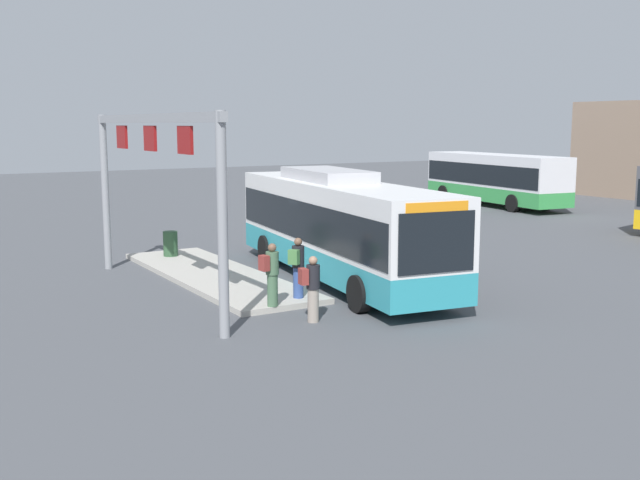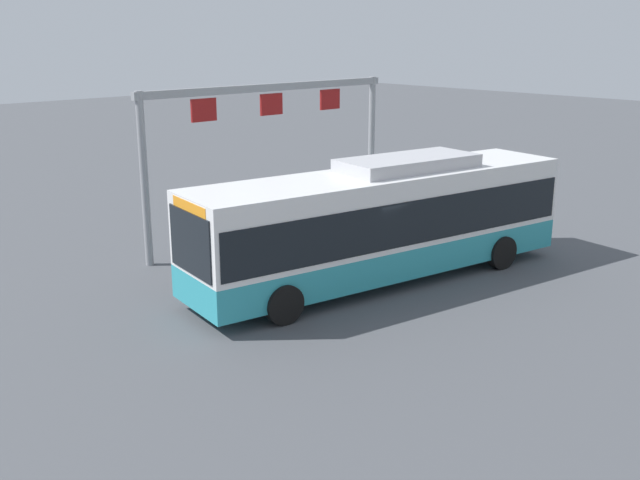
{
  "view_description": "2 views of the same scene",
  "coord_description": "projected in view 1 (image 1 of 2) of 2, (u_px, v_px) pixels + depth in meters",
  "views": [
    {
      "loc": [
        19.53,
        -12.49,
        4.88
      ],
      "look_at": [
        1.72,
        -1.72,
        1.64
      ],
      "focal_mm": 41.79,
      "sensor_mm": 36.0,
      "label": 1
    },
    {
      "loc": [
        14.87,
        13.42,
        6.86
      ],
      "look_at": [
        1.93,
        -0.49,
        1.45
      ],
      "focal_mm": 41.54,
      "sensor_mm": 36.0,
      "label": 2
    }
  ],
  "objects": [
    {
      "name": "bus_background_right",
      "position": [
        495.0,
        176.0,
        45.01
      ],
      "size": [
        11.12,
        3.78,
        3.1
      ],
      "rotation": [
        0.0,
        0.0,
        3.02
      ],
      "color": "green",
      "rests_on": "ground"
    },
    {
      "name": "trash_bin",
      "position": [
        170.0,
        244.0,
        26.94
      ],
      "size": [
        0.52,
        0.52,
        0.9
      ],
      "primitive_type": "cylinder",
      "color": "#2D5133",
      "rests_on": "platform_curb"
    },
    {
      "name": "platform_curb",
      "position": [
        215.0,
        275.0,
        23.92
      ],
      "size": [
        10.0,
        2.8,
        0.16
      ],
      "primitive_type": "cube",
      "color": "#B2ADA3",
      "rests_on": "ground"
    },
    {
      "name": "person_waiting_mid",
      "position": [
        298.0,
        266.0,
        20.33
      ],
      "size": [
        0.55,
        0.6,
        1.67
      ],
      "rotation": [
        0.0,
        0.0,
        2.16
      ],
      "color": "#334C8C",
      "rests_on": "platform_curb"
    },
    {
      "name": "person_waiting_near",
      "position": [
        312.0,
        287.0,
        18.44
      ],
      "size": [
        0.38,
        0.56,
        1.67
      ],
      "rotation": [
        0.0,
        0.0,
        1.43
      ],
      "color": "gray",
      "rests_on": "ground"
    },
    {
      "name": "bus_main",
      "position": [
        338.0,
        223.0,
        23.37
      ],
      "size": [
        11.86,
        4.17,
        3.46
      ],
      "rotation": [
        0.0,
        0.0,
        -0.15
      ],
      "color": "teal",
      "rests_on": "ground"
    },
    {
      "name": "ground_plane",
      "position": [
        338.0,
        280.0,
        23.65
      ],
      "size": [
        120.0,
        120.0,
        0.0
      ],
      "primitive_type": "plane",
      "color": "#4C4F54"
    },
    {
      "name": "person_boarding",
      "position": [
        271.0,
        273.0,
        19.4
      ],
      "size": [
        0.38,
        0.56,
        1.67
      ],
      "rotation": [
        0.0,
        0.0,
        1.71
      ],
      "color": "#476B4C",
      "rests_on": "platform_curb"
    },
    {
      "name": "platform_sign_gantry",
      "position": [
        151.0,
        164.0,
        20.77
      ],
      "size": [
        10.12,
        0.24,
        5.2
      ],
      "color": "gray",
      "rests_on": "ground"
    }
  ]
}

